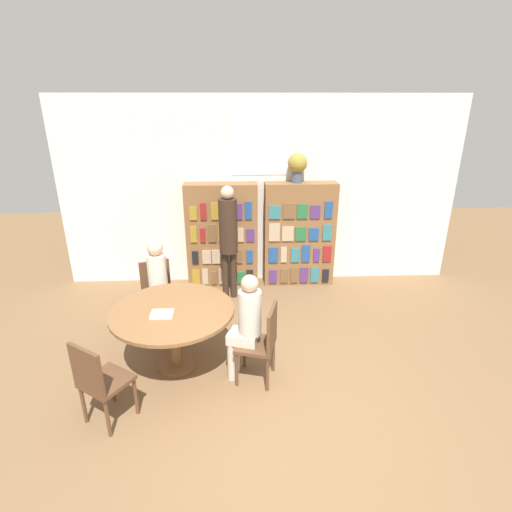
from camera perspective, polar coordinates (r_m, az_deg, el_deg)
name	(u,v)px	position (r m, az deg, el deg)	size (l,w,h in m)	color
ground_plane	(281,438)	(4.08, 3.55, -24.53)	(16.00, 16.00, 0.00)	brown
wall_back	(260,193)	(6.52, 0.63, 9.05)	(6.40, 0.07, 3.00)	silver
bookshelf_left	(222,236)	(6.51, -4.86, 2.91)	(1.14, 0.34, 1.70)	brown
bookshelf_right	(299,235)	(6.58, 6.21, 3.07)	(1.14, 0.34, 1.70)	brown
flower_vase	(297,165)	(6.30, 5.94, 12.77)	(0.30, 0.30, 0.45)	#475166
reading_table	(173,318)	(4.60, -11.77, -8.64)	(1.37, 1.37, 0.75)	brown
chair_near_camera	(99,380)	(4.13, -21.53, -16.10)	(0.55, 0.55, 0.91)	brown
chair_left_side	(158,291)	(5.56, -13.87, -4.83)	(0.51, 0.51, 0.91)	brown
chair_far_side	(262,340)	(4.38, 0.93, -11.90)	(0.49, 0.49, 0.91)	brown
seated_reader_left	(159,282)	(5.31, -13.73, -3.59)	(0.34, 0.39, 1.28)	beige
seated_reader_right	(246,322)	(4.31, -1.48, -9.38)	(0.38, 0.32, 1.26)	beige
librarian_standing	(228,232)	(5.96, -3.96, 3.42)	(0.27, 0.54, 1.77)	#332319
open_book_on_table	(162,314)	(4.46, -13.27, -8.07)	(0.24, 0.18, 0.03)	silver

